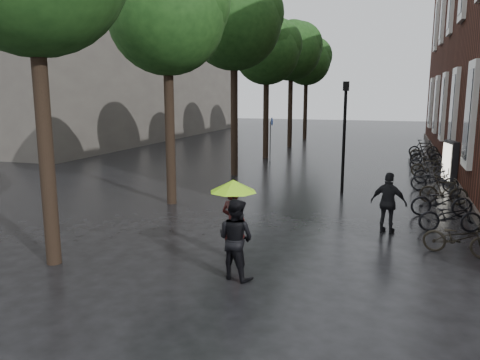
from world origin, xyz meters
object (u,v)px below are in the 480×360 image
at_px(person_black, 236,239).
at_px(parked_bicycles, 433,174).
at_px(pedestrian_walking, 389,203).
at_px(lamp_post, 344,126).
at_px(person_burgundy, 234,223).
at_px(ad_lightbox, 450,163).

relative_size(person_black, parked_bicycles, 0.09).
distance_m(pedestrian_walking, parked_bicycles, 7.82).
distance_m(person_black, lamp_post, 9.30).
xyz_separation_m(person_black, lamp_post, (1.15, 9.07, 1.68)).
bearing_deg(person_black, person_burgundy, -51.90).
bearing_deg(ad_lightbox, lamp_post, -153.67).
distance_m(person_black, pedestrian_walking, 5.14).
distance_m(pedestrian_walking, lamp_post, 5.38).
relative_size(pedestrian_walking, lamp_post, 0.40).
bearing_deg(person_burgundy, person_black, 124.89).
height_order(person_burgundy, parked_bicycles, person_burgundy).
distance_m(person_burgundy, parked_bicycles, 11.92).
xyz_separation_m(parked_bicycles, ad_lightbox, (0.62, 0.23, 0.44)).
bearing_deg(lamp_post, pedestrian_walking, -70.25).
bearing_deg(lamp_post, ad_lightbox, 37.59).
bearing_deg(parked_bicycles, person_burgundy, -114.36).
bearing_deg(person_black, lamp_post, -80.18).
height_order(parked_bicycles, lamp_post, lamp_post).
distance_m(person_burgundy, person_black, 1.13).
relative_size(person_burgundy, pedestrian_walking, 1.02).
bearing_deg(lamp_post, person_burgundy, -100.95).
relative_size(pedestrian_walking, parked_bicycles, 0.09).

